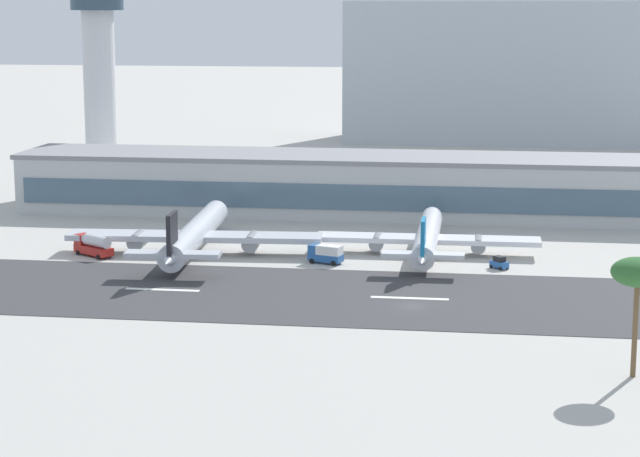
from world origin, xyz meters
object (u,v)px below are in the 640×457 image
(service_box_truck_0, at_px, (326,253))
(control_tower, at_px, (99,71))
(service_baggage_tug_1, at_px, (499,263))
(palm_tree_1, at_px, (638,274))
(service_fuel_truck_2, at_px, (93,245))
(distant_hotel_block, at_px, (518,72))
(airliner_black_tail_gate_0, at_px, (194,236))
(airliner_blue_tail_gate_1, at_px, (427,238))
(terminal_building, at_px, (345,184))

(service_box_truck_0, bearing_deg, control_tower, -30.59)
(service_baggage_tug_1, relative_size, palm_tree_1, 0.23)
(control_tower, height_order, palm_tree_1, control_tower)
(control_tower, xyz_separation_m, service_fuel_truck_2, (24.15, -78.27, -26.73))
(control_tower, distance_m, distant_hotel_block, 157.97)
(airliner_black_tail_gate_0, relative_size, service_box_truck_0, 8.10)
(control_tower, height_order, service_fuel_truck_2, control_tower)
(service_box_truck_0, relative_size, service_baggage_tug_1, 1.90)
(palm_tree_1, bearing_deg, airliner_blue_tail_gate_1, 112.74)
(terminal_building, distance_m, palm_tree_1, 120.64)
(service_box_truck_0, height_order, service_baggage_tug_1, service_box_truck_0)
(airliner_blue_tail_gate_1, xyz_separation_m, service_fuel_truck_2, (-59.25, -9.49, -1.03))
(airliner_black_tail_gate_0, relative_size, palm_tree_1, 3.54)
(service_baggage_tug_1, xyz_separation_m, service_fuel_truck_2, (-72.09, 0.16, 0.98))
(airliner_black_tail_gate_0, distance_m, service_baggage_tug_1, 54.81)
(distant_hotel_block, bearing_deg, control_tower, -130.48)
(control_tower, distance_m, airliner_blue_tail_gate_1, 111.11)
(distant_hotel_block, bearing_deg, terminal_building, -104.92)
(terminal_building, relative_size, airliner_black_tail_gate_0, 2.71)
(airliner_blue_tail_gate_1, bearing_deg, terminal_building, 25.02)
(terminal_building, distance_m, airliner_black_tail_gate_0, 52.12)
(service_fuel_truck_2, xyz_separation_m, palm_tree_1, (87.89, -58.84, 10.73))
(service_fuel_truck_2, bearing_deg, terminal_building, -93.24)
(terminal_building, xyz_separation_m, airliner_blue_tail_gate_1, (20.08, -41.84, -3.35))
(terminal_building, distance_m, service_baggage_tug_1, 61.35)
(airliner_blue_tail_gate_1, relative_size, service_baggage_tug_1, 13.54)
(airliner_blue_tail_gate_1, xyz_separation_m, service_box_truck_0, (-17.15, -9.67, -1.27))
(terminal_building, height_order, airliner_blue_tail_gate_1, terminal_building)
(control_tower, height_order, distant_hotel_block, control_tower)
(service_box_truck_0, xyz_separation_m, service_fuel_truck_2, (-42.10, 0.18, 0.24))
(service_box_truck_0, relative_size, service_fuel_truck_2, 0.76)
(control_tower, xyz_separation_m, airliner_blue_tail_gate_1, (83.39, -68.78, -25.70))
(service_box_truck_0, xyz_separation_m, service_baggage_tug_1, (29.99, 0.02, -0.74))
(service_baggage_tug_1, height_order, palm_tree_1, palm_tree_1)
(terminal_building, xyz_separation_m, airliner_black_tail_gate_0, (-21.67, -47.31, -2.93))
(service_fuel_truck_2, distance_m, palm_tree_1, 106.32)
(control_tower, relative_size, distant_hotel_block, 0.44)
(palm_tree_1, bearing_deg, service_baggage_tug_1, 105.07)
(palm_tree_1, bearing_deg, control_tower, 129.25)
(service_box_truck_0, distance_m, service_baggage_tug_1, 30.00)
(terminal_building, bearing_deg, service_baggage_tug_1, -57.40)
(terminal_building, xyz_separation_m, control_tower, (-63.31, 26.94, 22.35))
(control_tower, relative_size, service_baggage_tug_1, 14.55)
(airliner_black_tail_gate_0, bearing_deg, service_fuel_truck_2, 99.23)
(service_fuel_truck_2, relative_size, palm_tree_1, 0.58)
(airliner_blue_tail_gate_1, bearing_deg, service_box_truck_0, 118.80)
(terminal_building, relative_size, distant_hotel_block, 1.27)
(distant_hotel_block, xyz_separation_m, service_box_truck_0, (-36.23, -198.53, -21.13))
(airliner_blue_tail_gate_1, bearing_deg, airliner_black_tail_gate_0, 96.84)
(control_tower, distance_m, palm_tree_1, 177.79)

